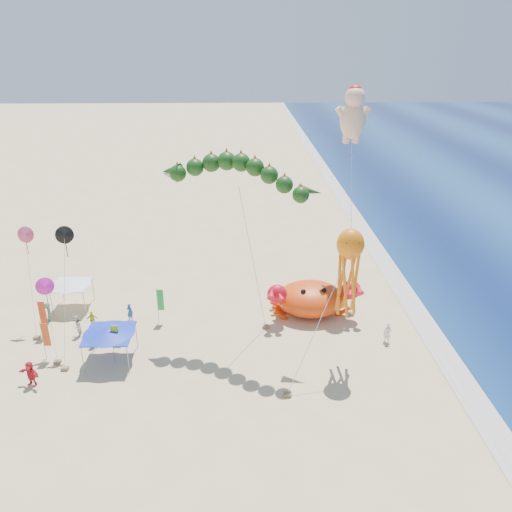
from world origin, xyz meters
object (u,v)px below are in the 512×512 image
(cherub_kite, at_px, (353,113))
(octopus_kite, at_px, (348,266))
(canopy_blue, at_px, (109,331))
(crab_inflatable, at_px, (311,298))
(dragon_kite, at_px, (236,179))
(canopy_white, at_px, (71,283))

(cherub_kite, height_order, octopus_kite, cherub_kite)
(cherub_kite, height_order, canopy_blue, cherub_kite)
(crab_inflatable, relative_size, dragon_kite, 0.56)
(dragon_kite, distance_m, canopy_white, 18.38)
(cherub_kite, distance_m, canopy_blue, 25.77)
(dragon_kite, xyz_separation_m, canopy_white, (-14.43, 4.83, -10.31))
(canopy_white, bearing_deg, crab_inflatable, -4.57)
(crab_inflatable, bearing_deg, octopus_kite, -78.14)
(crab_inflatable, bearing_deg, canopy_white, 175.43)
(octopus_kite, bearing_deg, canopy_white, 159.13)
(crab_inflatable, distance_m, canopy_white, 20.67)
(cherub_kite, bearing_deg, crab_inflatable, -127.04)
(cherub_kite, relative_size, canopy_white, 5.60)
(dragon_kite, height_order, canopy_blue, dragon_kite)
(canopy_blue, bearing_deg, octopus_kite, -1.44)
(dragon_kite, height_order, octopus_kite, dragon_kite)
(octopus_kite, bearing_deg, canopy_blue, 178.56)
(canopy_blue, bearing_deg, cherub_kite, 30.02)
(crab_inflatable, distance_m, canopy_blue, 16.71)
(crab_inflatable, height_order, canopy_blue, crab_inflatable)
(dragon_kite, relative_size, canopy_blue, 3.78)
(crab_inflatable, distance_m, octopus_kite, 9.19)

